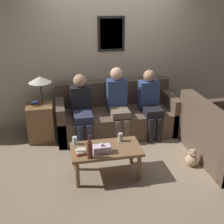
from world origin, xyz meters
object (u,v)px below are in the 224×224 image
couch_side (221,139)px  drinking_glass (75,141)px  coffee_table (106,152)px  person_middle (118,100)px  person_left (82,106)px  wine_bottle (90,149)px  teddy_bear (192,158)px  couch_main (116,116)px  person_right (150,101)px

couch_side → drinking_glass: (-2.22, 0.08, 0.17)m
coffee_table → person_middle: size_ratio=0.79×
couch_side → person_left: 2.28m
wine_bottle → drinking_glass: wine_bottle is taller
couch_side → drinking_glass: size_ratio=12.96×
person_left → person_middle: bearing=3.4°
wine_bottle → person_middle: bearing=63.8°
coffee_table → teddy_bear: size_ratio=3.42×
couch_main → couch_side: (1.39, -1.18, 0.00)m
coffee_table → drinking_glass: bearing=155.0°
wine_bottle → couch_main: bearing=66.1°
person_left → person_right: 1.20m
teddy_bear → coffee_table: bearing=178.3°
coffee_table → teddy_bear: (1.27, -0.04, -0.24)m
couch_main → teddy_bear: size_ratio=7.56×
drinking_glass → person_middle: 1.27m
wine_bottle → person_right: bearing=46.4°
coffee_table → person_right: bearing=47.9°
person_left → teddy_bear: 1.94m
couch_main → wine_bottle: couch_main is taller
drinking_glass → teddy_bear: size_ratio=0.40×
couch_main → person_right: size_ratio=1.83×
wine_bottle → teddy_bear: bearing=6.0°
wine_bottle → teddy_bear: size_ratio=1.14×
coffee_table → wine_bottle: size_ratio=2.99×
wine_bottle → drinking_glass: 0.42m
coffee_table → person_middle: (0.42, 1.14, 0.30)m
couch_side → person_middle: person_middle is taller
couch_side → teddy_bear: bearing=105.5°
couch_main → drinking_glass: couch_main is taller
drinking_glass → person_left: 0.95m
drinking_glass → person_middle: (0.82, 0.96, 0.18)m
couch_side → teddy_bear: size_ratio=5.23×
teddy_bear → drinking_glass: bearing=172.3°
person_left → couch_side: bearing=-26.2°
person_middle → person_right: bearing=-5.1°
person_left → person_right: (1.20, -0.01, 0.01)m
wine_bottle → person_right: (1.23, 1.29, 0.08)m
wine_bottle → coffee_table: bearing=39.2°
wine_bottle → person_middle: 1.50m
wine_bottle → person_right: size_ratio=0.28×
person_right → wine_bottle: bearing=-133.6°
person_right → teddy_bear: bearing=-75.8°
coffee_table → wine_bottle: bearing=-140.8°
drinking_glass → person_right: 1.67m
couch_main → coffee_table: (-0.42, -1.29, 0.05)m
couch_main → wine_bottle: 1.65m
couch_main → couch_side: 1.83m
coffee_table → drinking_glass: drinking_glass is taller
couch_side → person_middle: size_ratio=1.20×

